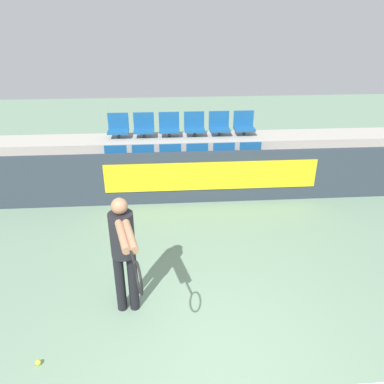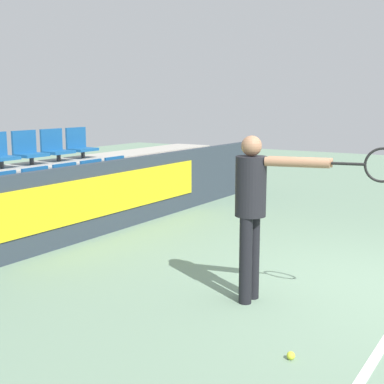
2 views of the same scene
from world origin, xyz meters
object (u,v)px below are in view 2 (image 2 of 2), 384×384
(stadium_chair_5, at_px, (119,175))
(stadium_chair_2, at_px, (40,189))
(stadium_chair_1, at_px, (7,194))
(stadium_chair_4, at_px, (96,179))
(stadium_chair_9, at_px, (28,150))
(tennis_player, at_px, (258,201))
(stadium_chair_3, at_px, (69,183))
(tennis_ball, at_px, (291,356))
(stadium_chair_10, at_px, (55,147))
(stadium_chair_11, at_px, (80,145))

(stadium_chair_5, bearing_deg, stadium_chair_2, 180.00)
(stadium_chair_1, bearing_deg, stadium_chair_4, 0.00)
(stadium_chair_2, xyz_separation_m, stadium_chair_9, (0.59, 0.91, 0.49))
(stadium_chair_9, relative_size, tennis_player, 0.33)
(stadium_chair_4, bearing_deg, stadium_chair_9, 123.23)
(stadium_chair_4, relative_size, tennis_player, 0.33)
(stadium_chair_3, xyz_separation_m, stadium_chair_4, (0.59, 0.00, 0.00))
(stadium_chair_4, xyz_separation_m, tennis_player, (-1.84, -3.82, 0.30))
(stadium_chair_1, distance_m, stadium_chair_2, 0.59)
(stadium_chair_1, bearing_deg, tennis_ball, -102.70)
(stadium_chair_1, xyz_separation_m, stadium_chair_10, (1.78, 0.91, 0.49))
(stadium_chair_3, bearing_deg, stadium_chair_1, 180.00)
(stadium_chair_4, xyz_separation_m, stadium_chair_9, (-0.59, 0.91, 0.49))
(stadium_chair_3, bearing_deg, stadium_chair_10, 56.77)
(tennis_ball, bearing_deg, stadium_chair_10, 62.88)
(stadium_chair_11, xyz_separation_m, tennis_ball, (-3.42, -5.51, -1.18))
(tennis_ball, bearing_deg, tennis_player, 38.33)
(stadium_chair_1, height_order, stadium_chair_9, stadium_chair_9)
(stadium_chair_10, bearing_deg, stadium_chair_5, -56.77)
(tennis_player, bearing_deg, tennis_ball, -155.26)
(stadium_chair_9, height_order, tennis_ball, stadium_chair_9)
(stadium_chair_5, distance_m, tennis_ball, 5.77)
(stadium_chair_4, relative_size, stadium_chair_11, 1.00)
(stadium_chair_1, relative_size, stadium_chair_10, 1.00)
(stadium_chair_2, distance_m, stadium_chair_5, 1.78)
(tennis_player, bearing_deg, stadium_chair_5, 43.91)
(stadium_chair_4, xyz_separation_m, stadium_chair_10, (0.00, 0.91, 0.49))
(stadium_chair_5, xyz_separation_m, stadium_chair_9, (-1.19, 0.91, 0.49))
(stadium_chair_9, bearing_deg, stadium_chair_1, -142.65)
(stadium_chair_9, bearing_deg, stadium_chair_2, -123.23)
(stadium_chair_1, height_order, stadium_chair_5, same)
(stadium_chair_3, bearing_deg, tennis_ball, -115.83)
(stadium_chair_5, bearing_deg, stadium_chair_10, 123.23)
(stadium_chair_4, xyz_separation_m, stadium_chair_5, (0.59, 0.00, 0.00))
(stadium_chair_4, distance_m, stadium_chair_9, 1.19)
(stadium_chair_2, xyz_separation_m, stadium_chair_10, (1.19, 0.91, 0.49))
(stadium_chair_2, distance_m, stadium_chair_9, 1.19)
(stadium_chair_4, bearing_deg, stadium_chair_1, 180.00)
(stadium_chair_5, distance_m, stadium_chair_9, 1.57)
(stadium_chair_2, distance_m, tennis_player, 3.89)
(stadium_chair_11, distance_m, tennis_ball, 6.59)
(stadium_chair_1, height_order, stadium_chair_4, same)
(stadium_chair_9, bearing_deg, stadium_chair_4, -56.77)
(tennis_player, bearing_deg, stadium_chair_11, 49.17)
(stadium_chair_5, height_order, stadium_chair_9, stadium_chair_9)
(stadium_chair_1, relative_size, tennis_player, 0.33)
(stadium_chair_3, xyz_separation_m, stadium_chair_5, (1.19, 0.00, 0.00))
(stadium_chair_2, relative_size, tennis_ball, 8.40)
(stadium_chair_3, relative_size, stadium_chair_10, 1.00)
(stadium_chair_11, relative_size, tennis_player, 0.33)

